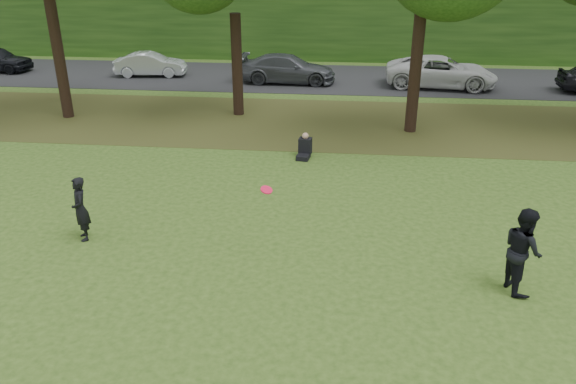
% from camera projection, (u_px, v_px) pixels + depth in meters
% --- Properties ---
extents(ground, '(120.00, 120.00, 0.00)m').
position_uv_depth(ground, '(262.00, 320.00, 10.88)').
color(ground, '#2D4816').
rests_on(ground, ground).
extents(leaf_litter, '(60.00, 7.00, 0.01)m').
position_uv_depth(leaf_litter, '(308.00, 122.00, 22.68)').
color(leaf_litter, '#483919').
rests_on(leaf_litter, ground).
extents(street, '(70.00, 7.00, 0.02)m').
position_uv_depth(street, '(318.00, 78.00, 29.94)').
color(street, black).
rests_on(street, ground).
extents(far_hedge, '(70.00, 3.00, 5.00)m').
position_uv_depth(far_hedge, '(324.00, 16.00, 34.36)').
color(far_hedge, '#1C4012').
rests_on(far_hedge, ground).
extents(player_left, '(0.63, 0.70, 1.62)m').
position_uv_depth(player_left, '(80.00, 209.00, 13.53)').
color(player_left, black).
rests_on(player_left, ground).
extents(player_right, '(0.86, 1.02, 1.87)m').
position_uv_depth(player_right, '(523.00, 250.00, 11.49)').
color(player_right, black).
rests_on(player_right, ground).
extents(parked_cars, '(36.15, 3.73, 1.50)m').
position_uv_depth(parked_cars, '(334.00, 69.00, 28.57)').
color(parked_cars, black).
rests_on(parked_cars, street).
extents(frisbee, '(0.27, 0.29, 0.16)m').
position_uv_depth(frisbee, '(266.00, 190.00, 12.40)').
color(frisbee, '#FF1544').
rests_on(frisbee, ground).
extents(seated_person, '(0.51, 0.78, 0.83)m').
position_uv_depth(seated_person, '(305.00, 148.00, 18.96)').
color(seated_person, black).
rests_on(seated_person, ground).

